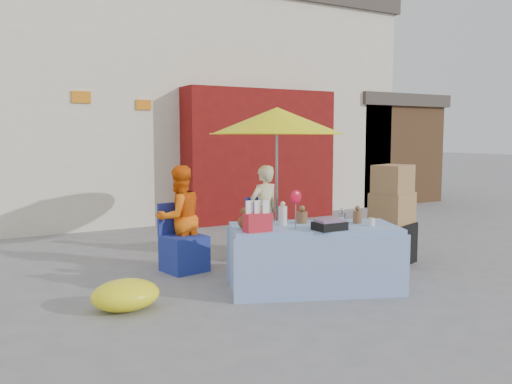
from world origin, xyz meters
TOP-DOWN VIEW (x-y plane):
  - ground at (0.00, 0.00)m, footprint 80.00×80.00m
  - backdrop at (0.52, 7.52)m, footprint 14.00×8.00m
  - market_table at (0.18, -0.40)m, footprint 2.04×1.50m
  - chair_left at (-0.75, 1.07)m, footprint 0.55×0.55m
  - chair_right at (0.50, 1.07)m, footprint 0.55×0.55m
  - vendor_orange at (-0.75, 1.21)m, footprint 0.72×0.60m
  - vendor_beige at (0.50, 1.21)m, footprint 0.52×0.39m
  - umbrella at (0.80, 1.36)m, footprint 1.90×1.90m
  - box_stack at (1.81, 0.09)m, footprint 0.72×0.66m
  - tarp_bundle at (-1.83, -0.08)m, footprint 0.80×0.72m

SIDE VIEW (x-z plane):
  - ground at x=0.00m, z-range 0.00..0.00m
  - tarp_bundle at x=-1.83m, z-range 0.00..0.30m
  - chair_left at x=-0.75m, z-range -0.17..0.68m
  - chair_right at x=0.50m, z-range -0.17..0.68m
  - market_table at x=0.18m, z-range -0.19..0.93m
  - box_stack at x=1.81m, z-range -0.05..1.26m
  - vendor_beige at x=0.50m, z-range 0.00..1.29m
  - vendor_orange at x=-0.75m, z-range 0.00..1.32m
  - umbrella at x=0.80m, z-range 0.85..2.94m
  - backdrop at x=0.52m, z-range -0.80..7.00m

